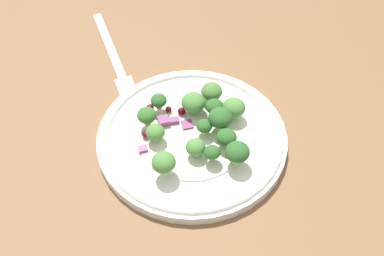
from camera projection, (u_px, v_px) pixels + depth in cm
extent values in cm
cube|color=brown|center=(192.00, 161.00, 62.76)|extent=(180.00, 180.00, 2.00)
cylinder|color=white|center=(192.00, 139.00, 62.89)|extent=(23.24, 23.24, 1.20)
torus|color=white|center=(192.00, 136.00, 62.43)|extent=(22.38, 22.38, 1.00)
cylinder|color=white|center=(192.00, 135.00, 62.36)|extent=(13.48, 13.48, 0.20)
cylinder|color=#9EC684|center=(164.00, 169.00, 57.84)|extent=(1.03, 1.03, 1.03)
ellipsoid|color=#4C843D|center=(164.00, 162.00, 56.89)|extent=(2.75, 2.75, 2.07)
cylinder|color=#8EB77A|center=(193.00, 110.00, 64.35)|extent=(1.12, 1.12, 1.12)
ellipsoid|color=#4C843D|center=(193.00, 102.00, 63.32)|extent=(2.98, 2.98, 2.24)
cylinder|color=#9EC684|center=(237.00, 159.00, 58.90)|extent=(1.07, 1.07, 1.07)
ellipsoid|color=#2D6028|center=(237.00, 152.00, 57.92)|extent=(2.84, 2.84, 2.13)
cylinder|color=#8EB77A|center=(212.00, 157.00, 59.06)|extent=(0.73, 0.73, 0.73)
ellipsoid|color=#2D6028|center=(212.00, 152.00, 58.40)|extent=(1.94, 1.94, 1.45)
cylinder|color=#9EC684|center=(156.00, 138.00, 61.35)|extent=(0.85, 0.85, 0.85)
ellipsoid|color=#4C843D|center=(155.00, 132.00, 60.57)|extent=(2.28, 2.28, 1.71)
cylinder|color=#9EC684|center=(211.00, 98.00, 65.67)|extent=(1.01, 1.01, 1.01)
ellipsoid|color=#477A38|center=(212.00, 91.00, 64.74)|extent=(2.69, 2.69, 2.02)
cylinder|color=#8EB77A|center=(226.00, 143.00, 60.79)|extent=(0.91, 0.91, 0.91)
ellipsoid|color=#2D6028|center=(227.00, 137.00, 59.96)|extent=(2.42, 2.42, 1.81)
cylinder|color=#9EC684|center=(147.00, 121.00, 62.40)|extent=(0.88, 0.88, 0.88)
ellipsoid|color=#386B2D|center=(147.00, 115.00, 61.60)|extent=(2.35, 2.35, 1.76)
cylinder|color=#ADD18E|center=(204.00, 131.00, 61.88)|extent=(0.72, 0.72, 0.72)
ellipsoid|color=#2D6028|center=(204.00, 126.00, 61.22)|extent=(1.92, 1.92, 1.44)
cylinder|color=#9EC684|center=(233.00, 115.00, 63.84)|extent=(1.07, 1.07, 1.07)
ellipsoid|color=#4C843D|center=(234.00, 108.00, 62.86)|extent=(2.86, 2.86, 2.15)
cylinder|color=#8EB77A|center=(196.00, 152.00, 60.01)|extent=(0.87, 0.87, 0.87)
ellipsoid|color=#4C843D|center=(196.00, 147.00, 59.21)|extent=(2.33, 2.33, 1.74)
cylinder|color=#9EC684|center=(159.00, 105.00, 64.15)|extent=(0.76, 0.76, 0.76)
ellipsoid|color=#2D6028|center=(159.00, 100.00, 63.46)|extent=(2.03, 2.03, 1.52)
cylinder|color=#9EC684|center=(214.00, 112.00, 63.70)|extent=(0.82, 0.82, 0.82)
ellipsoid|color=#2D6028|center=(214.00, 106.00, 62.95)|extent=(2.18, 2.18, 1.64)
cylinder|color=#ADD18E|center=(220.00, 125.00, 62.12)|extent=(1.10, 1.10, 1.10)
ellipsoid|color=#2D6028|center=(220.00, 118.00, 61.12)|extent=(2.93, 2.93, 2.20)
sphere|color=maroon|center=(150.00, 108.00, 64.15)|extent=(0.96, 0.96, 0.96)
sphere|color=maroon|center=(169.00, 109.00, 64.44)|extent=(0.79, 0.79, 0.79)
sphere|color=maroon|center=(213.00, 115.00, 63.94)|extent=(0.74, 0.74, 0.74)
sphere|color=#4C0A14|center=(182.00, 111.00, 64.18)|extent=(1.00, 1.00, 1.00)
sphere|color=maroon|center=(146.00, 134.00, 61.65)|extent=(0.93, 0.93, 0.93)
sphere|color=#4C0A14|center=(155.00, 161.00, 58.84)|extent=(0.90, 0.90, 0.90)
sphere|color=#4C0A14|center=(151.00, 116.00, 63.81)|extent=(0.88, 0.88, 0.88)
cube|color=#843D75|center=(174.00, 120.00, 63.39)|extent=(1.10, 1.42, 0.44)
cube|color=#843D75|center=(143.00, 149.00, 60.65)|extent=(0.94, 1.15, 0.50)
cube|color=#A35B93|center=(215.00, 107.00, 65.09)|extent=(1.56, 1.54, 0.34)
cube|color=#843D75|center=(164.00, 120.00, 63.04)|extent=(1.43, 1.46, 0.58)
cube|color=#843D75|center=(187.00, 125.00, 63.20)|extent=(1.54, 1.51, 0.33)
cube|color=silver|center=(109.00, 44.00, 74.92)|extent=(15.03, 1.73, 0.50)
cube|color=silver|center=(126.00, 86.00, 69.29)|extent=(3.68, 2.53, 0.50)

